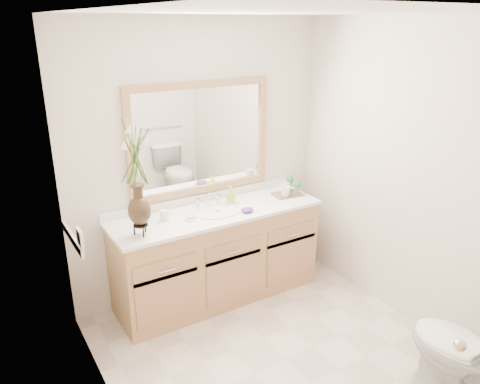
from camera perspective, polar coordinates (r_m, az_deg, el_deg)
floor at (r=3.68m, az=5.51°, el=-19.64°), size 2.60×2.60×0.00m
ceiling at (r=2.84m, az=7.23°, el=20.99°), size 2.40×2.60×0.02m
wall_back at (r=4.10m, az=-4.87°, el=3.77°), size 2.40×0.02×2.40m
wall_front at (r=2.30m, az=26.89°, el=-12.38°), size 2.40×0.02×2.40m
wall_left at (r=2.57m, az=-15.71°, el=-7.33°), size 0.02×2.60×2.40m
wall_right at (r=3.88m, az=20.48°, el=1.55°), size 0.02×2.60×2.40m
vanity at (r=4.17m, az=-2.75°, el=-7.79°), size 1.80×0.55×0.80m
counter at (r=3.99m, az=-2.85°, el=-2.52°), size 1.84×0.57×0.03m
sink at (r=3.99m, az=-2.72°, el=-3.12°), size 0.38×0.34×0.23m
mirror at (r=4.03m, az=-4.82°, el=6.49°), size 1.32×0.04×0.97m
switch_plate at (r=3.34m, az=-18.92°, el=-5.28°), size 0.02×0.12×0.12m
door at (r=2.20m, az=21.23°, el=-19.39°), size 0.80×0.03×2.00m
toilet at (r=3.42m, az=25.69°, el=-17.65°), size 0.42×0.75×0.74m
flower_vase at (r=3.43m, az=-12.60°, el=3.44°), size 0.20×0.20×0.83m
tumbler at (r=3.83m, az=-9.23°, el=-2.83°), size 0.07×0.07×0.09m
soap_dish at (r=3.82m, az=-6.05°, el=-3.24°), size 0.11×0.11×0.03m
soap_bottle at (r=4.13m, az=-1.18°, el=-0.45°), size 0.08×0.08×0.14m
purple_dish at (r=3.95m, az=0.90°, el=-2.20°), size 0.12×0.10×0.04m
tray at (r=4.37m, az=5.82°, el=-0.27°), size 0.29×0.21×0.01m
mug_left at (r=4.29m, az=5.53°, el=0.15°), size 0.11×0.10×0.10m
mug_right at (r=4.39m, az=5.45°, el=0.65°), size 0.14×0.14×0.10m
goblet_front at (r=4.33m, az=7.07°, el=0.88°), size 0.06×0.06×0.14m
goblet_back at (r=4.42m, az=6.12°, el=1.39°), size 0.06×0.06×0.14m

